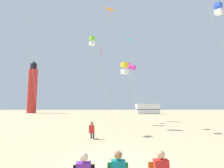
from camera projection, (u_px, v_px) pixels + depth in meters
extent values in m
plane|color=#CCB584|center=(112.00, 162.00, 7.39)|extent=(200.00, 200.00, 0.00)
sphere|color=beige|center=(84.00, 157.00, 4.25)|extent=(0.20, 0.20, 0.20)
sphere|color=#9E704C|center=(118.00, 155.00, 4.42)|extent=(0.20, 0.20, 0.20)
sphere|color=#D8A87F|center=(161.00, 154.00, 4.48)|extent=(0.20, 0.20, 0.20)
cube|color=red|center=(92.00, 129.00, 12.44)|extent=(0.36, 0.26, 0.52)
sphere|color=brown|center=(92.00, 123.00, 12.49)|extent=(0.20, 0.20, 0.20)
cylinder|color=#2D2D38|center=(93.00, 132.00, 12.59)|extent=(0.17, 0.37, 0.13)
cylinder|color=#2D2D38|center=(94.00, 135.00, 12.72)|extent=(0.11, 0.11, 0.42)
cylinder|color=#2D2D38|center=(91.00, 132.00, 12.60)|extent=(0.17, 0.37, 0.13)
cylinder|color=#2D2D38|center=(91.00, 135.00, 12.73)|extent=(0.11, 0.11, 0.42)
cylinder|color=silver|center=(99.00, 63.00, 16.14)|extent=(3.29, 2.13, 11.95)
cube|color=orange|center=(110.00, 9.00, 18.53)|extent=(1.22, 1.22, 0.40)
cylinder|color=orange|center=(110.00, 15.00, 18.45)|extent=(0.04, 0.04, 1.10)
cube|color=blue|center=(218.00, 6.00, 18.59)|extent=(0.82, 0.82, 0.44)
cube|color=white|center=(219.00, 12.00, 18.51)|extent=(0.82, 0.82, 0.44)
cylinder|color=silver|center=(138.00, 93.00, 26.97)|extent=(2.24, 2.47, 8.38)
cylinder|color=#D826A5|center=(128.00, 66.00, 28.50)|extent=(2.32, 2.19, 1.48)
sphere|color=#D826A5|center=(128.00, 65.00, 28.52)|extent=(0.76, 0.76, 0.76)
cylinder|color=silver|center=(103.00, 82.00, 24.78)|extent=(2.84, 0.40, 10.83)
cube|color=red|center=(102.00, 47.00, 26.82)|extent=(1.22, 1.22, 0.40)
cylinder|color=red|center=(102.00, 51.00, 26.74)|extent=(0.04, 0.04, 1.10)
cylinder|color=silver|center=(30.00, 53.00, 15.68)|extent=(2.19, 0.48, 13.44)
cylinder|color=silver|center=(97.00, 80.00, 22.13)|extent=(2.94, 1.57, 10.75)
cube|color=#72D12D|center=(92.00, 38.00, 24.21)|extent=(0.82, 0.82, 0.44)
cube|color=white|center=(92.00, 44.00, 24.13)|extent=(0.82, 0.82, 0.44)
cylinder|color=silver|center=(136.00, 97.00, 17.59)|extent=(1.83, 1.94, 6.08)
cube|color=yellow|center=(125.00, 65.00, 18.84)|extent=(0.82, 0.82, 0.44)
cube|color=white|center=(125.00, 72.00, 18.75)|extent=(0.82, 0.82, 0.44)
cylinder|color=silver|center=(133.00, 82.00, 19.60)|extent=(0.61, 0.47, 9.61)
cube|color=#1EB2D1|center=(130.00, 39.00, 20.45)|extent=(1.22, 1.22, 0.40)
cylinder|color=#1EB2D1|center=(130.00, 45.00, 20.37)|extent=(0.04, 0.04, 1.10)
cylinder|color=red|center=(32.00, 91.00, 58.65)|extent=(2.80, 2.80, 14.00)
cylinder|color=black|center=(34.00, 67.00, 59.59)|extent=(2.00, 2.00, 1.80)
cone|color=black|center=(34.00, 62.00, 59.76)|extent=(2.20, 2.20, 1.00)
cube|color=white|center=(148.00, 109.00, 51.37)|extent=(6.47, 2.51, 2.80)
cube|color=#4C608C|center=(148.00, 109.00, 51.35)|extent=(6.51, 2.55, 0.24)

